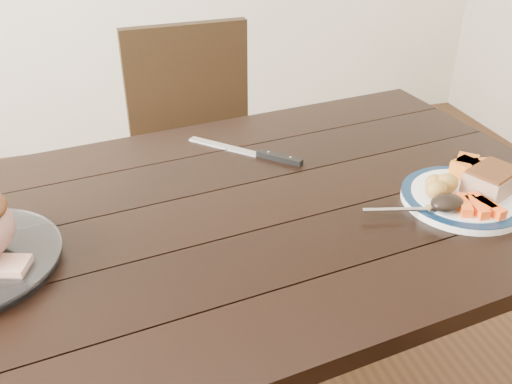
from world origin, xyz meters
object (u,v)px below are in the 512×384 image
object	(u,v)px
dinner_plate	(463,199)
carving_knife	(265,155)
pork_slice	(491,181)
fork	(412,210)
chair_far	(199,152)
dining_table	(218,249)

from	to	relation	value
dinner_plate	carving_knife	xyz separation A→B (m)	(-0.35, 0.33, -0.00)
pork_slice	dinner_plate	bearing A→B (deg)	175.24
dinner_plate	pork_slice	world-z (taller)	pork_slice
pork_slice	fork	size ratio (longest dim) A/B	0.60
chair_far	pork_slice	bearing A→B (deg)	116.51
chair_far	carving_knife	distance (m)	0.57
fork	pork_slice	bearing A→B (deg)	20.32
chair_far	dinner_plate	distance (m)	0.97
dining_table	fork	world-z (taller)	fork
chair_far	carving_knife	size ratio (longest dim) A/B	3.85
dining_table	fork	size ratio (longest dim) A/B	9.66
chair_far	dinner_plate	size ratio (longest dim) A/B	3.52
dinner_plate	carving_knife	size ratio (longest dim) A/B	1.09
dining_table	chair_far	xyz separation A→B (m)	(0.10, 0.74, -0.13)
dinner_plate	fork	xyz separation A→B (m)	(-0.14, -0.02, 0.01)
fork	carving_knife	distance (m)	0.41
dining_table	dinner_plate	xyz separation A→B (m)	(0.52, -0.11, 0.10)
chair_far	pork_slice	size ratio (longest dim) A/B	8.86
carving_knife	fork	bearing A→B (deg)	-14.36
dinner_plate	dining_table	bearing A→B (deg)	168.32
pork_slice	carving_knife	world-z (taller)	pork_slice
fork	dinner_plate	bearing A→B (deg)	24.65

